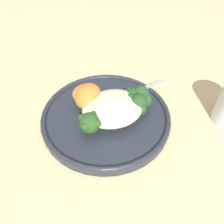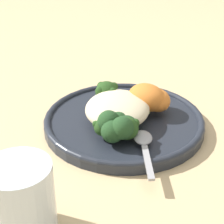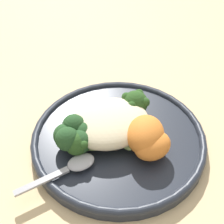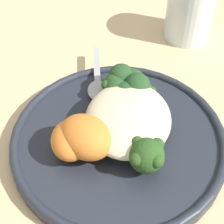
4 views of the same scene
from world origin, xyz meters
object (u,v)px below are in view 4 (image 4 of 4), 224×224
broccoli_stalk_1 (134,129)px  sweet_potato_chunk_0 (86,137)px  water_glass (189,12)px  broccoli_stalk_0 (141,152)px  broccoli_stalk_2 (126,118)px  quinoa_mound (128,119)px  plate (119,140)px  broccoli_stalk_4 (113,92)px  sweet_potato_chunk_1 (70,140)px  broccoli_stalk_3 (134,100)px  kale_tuft (127,85)px  spoon (98,85)px

broccoli_stalk_1 → sweet_potato_chunk_0: sweet_potato_chunk_0 is taller
broccoli_stalk_1 → water_glass: (-0.25, 0.08, 0.01)m
broccoli_stalk_0 → broccoli_stalk_2: bearing=150.7°
quinoa_mound → broccoli_stalk_1: 0.02m
plate → broccoli_stalk_4: 0.07m
quinoa_mound → broccoli_stalk_4: 0.05m
broccoli_stalk_0 → broccoli_stalk_2: 0.06m
quinoa_mound → plate: bearing=-42.4°
sweet_potato_chunk_1 → broccoli_stalk_3: bearing=138.8°
sweet_potato_chunk_0 → kale_tuft: bearing=157.1°
broccoli_stalk_4 → broccoli_stalk_2: bearing=-141.9°
spoon → broccoli_stalk_1: bearing=-155.9°
plate → water_glass: bearing=159.6°
plate → water_glass: size_ratio=2.91×
quinoa_mound → broccoli_stalk_4: quinoa_mound is taller
broccoli_stalk_0 → broccoli_stalk_1: broccoli_stalk_0 is taller
water_glass → broccoli_stalk_0: bearing=-12.6°
broccoli_stalk_2 → broccoli_stalk_4: size_ratio=0.85×
broccoli_stalk_3 → spoon: size_ratio=0.72×
broccoli_stalk_4 → kale_tuft: (-0.01, 0.02, 0.00)m
broccoli_stalk_1 → sweet_potato_chunk_1: (0.03, -0.07, 0.01)m
plate → broccoli_stalk_2: (-0.02, 0.01, 0.03)m
plate → kale_tuft: kale_tuft is taller
plate → broccoli_stalk_1: 0.03m
quinoa_mound → broccoli_stalk_2: bearing=-147.4°
quinoa_mound → water_glass: bearing=160.9°
plate → sweet_potato_chunk_1: sweet_potato_chunk_1 is taller
plate → broccoli_stalk_4: size_ratio=2.83×
broccoli_stalk_0 → sweet_potato_chunk_1: size_ratio=1.68×
sweet_potato_chunk_1 → broccoli_stalk_0: bearing=83.5°
broccoli_stalk_2 → broccoli_stalk_4: bearing=100.3°
quinoa_mound → broccoli_stalk_2: quinoa_mound is taller
broccoli_stalk_0 → quinoa_mound: bearing=149.8°
broccoli_stalk_1 → broccoli_stalk_3: broccoli_stalk_1 is taller
plate → broccoli_stalk_3: (-0.05, 0.02, 0.02)m
water_glass → sweet_potato_chunk_0: bearing=-25.1°
kale_tuft → broccoli_stalk_1: bearing=12.0°
quinoa_mound → broccoli_stalk_0: (0.05, 0.02, 0.00)m
broccoli_stalk_1 → quinoa_mound: bearing=134.6°
sweet_potato_chunk_0 → sweet_potato_chunk_1: size_ratio=1.21×
quinoa_mound → spoon: size_ratio=1.05×
water_glass → quinoa_mound: bearing=-19.1°
broccoli_stalk_2 → sweet_potato_chunk_1: 0.08m
broccoli_stalk_1 → spoon: 0.10m
kale_tuft → spoon: 0.05m
quinoa_mound → sweet_potato_chunk_0: 0.06m
sweet_potato_chunk_1 → kale_tuft: 0.12m
quinoa_mound → spoon: bearing=-146.9°
quinoa_mound → broccoli_stalk_1: quinoa_mound is taller
broccoli_stalk_1 → spoon: size_ratio=0.65×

